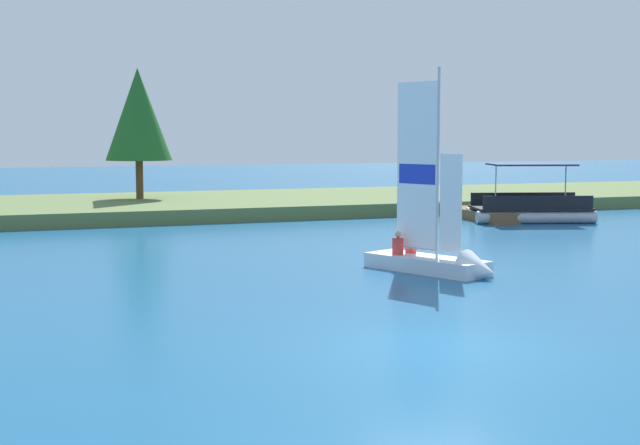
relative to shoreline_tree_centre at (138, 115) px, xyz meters
The scene contains 6 objects.
ground_plane 32.99m from the shoreline_tree_centre, 88.57° to the right, with size 200.00×200.00×0.00m, color #195684.
shore_bank 5.07m from the shoreline_tree_centre, 58.38° to the right, with size 80.00×13.21×0.67m, color #5B703D.
shoreline_tree_centre is the anchor object (origin of this frame).
wooden_dock 18.57m from the shoreline_tree_centre, 34.96° to the right, with size 1.44×5.68×0.49m, color brown.
sailboat 25.60m from the shoreline_tree_centre, 78.25° to the right, with size 2.91×4.55×6.45m.
pontoon_boat 20.96m from the shoreline_tree_centre, 36.39° to the right, with size 6.10×4.07×2.74m.
Camera 1 is at (-7.99, -14.90, 4.12)m, focal length 49.20 mm.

